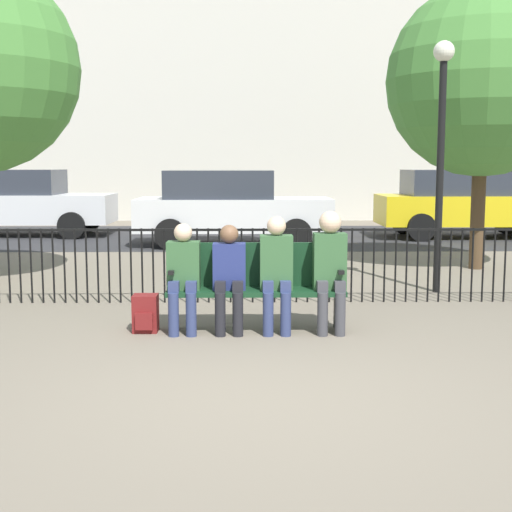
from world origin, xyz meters
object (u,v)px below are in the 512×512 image
Objects in this scene: park_bench at (256,283)px; seated_person_2 at (276,268)px; parked_car_0 at (22,201)px; parked_car_2 at (230,206)px; seated_person_3 at (330,264)px; lamp_post at (442,126)px; tree_0 at (483,81)px; seated_person_0 at (183,272)px; backpack at (145,314)px; parked_car_1 at (463,202)px; seated_person_1 at (229,273)px.

seated_person_2 is (0.21, -0.13, 0.18)m from park_bench.
parked_car_0 and parked_car_2 have the same top height.
seated_person_3 is 3.31m from lamp_post.
park_bench is at bearing -130.63° from tree_0.
tree_0 reaches higher than park_bench.
seated_person_0 is 2.91× the size of backpack.
park_bench is 4.75× the size of backpack.
parked_car_0 is (-9.37, 5.74, -2.27)m from tree_0.
parked_car_1 is (2.58, 7.31, -1.41)m from lamp_post.
backpack is 0.09× the size of parked_car_1.
park_bench is 0.81m from seated_person_3.
park_bench is 1.20m from backpack.
backpack is at bearing 174.26° from seated_person_0.
park_bench is at bearing 25.72° from seated_person_1.
seated_person_0 reaches higher than park_bench.
parked_car_0 is at bearing 135.69° from lamp_post.
parked_car_1 reaches higher than seated_person_1.
seated_person_2 is 0.29× the size of parked_car_2.
seated_person_2 is 10.83m from parked_car_1.
seated_person_1 is 0.93× the size of seated_person_2.
lamp_post is (-1.25, -2.18, -0.85)m from tree_0.
tree_0 reaches higher than seated_person_1.
park_bench is 10.82m from parked_car_1.
backpack is (-1.16, -0.09, -0.30)m from park_bench.
parked_car_1 is (5.39, 9.66, 0.21)m from seated_person_1.
park_bench is 1.63× the size of seated_person_0.
lamp_post is (2.32, 2.35, 1.58)m from seated_person_2.
parked_car_1 is (10.70, -0.62, 0.00)m from parked_car_0.
seated_person_1 is at bearing -179.39° from seated_person_2.
parked_car_0 reaches higher than seated_person_3.
parked_car_0 reaches higher than seated_person_0.
seated_person_1 is 1.05m from seated_person_3.
seated_person_0 is 11.36m from parked_car_0.
backpack is at bearing 179.00° from seated_person_3.
lamp_post is (2.81, 2.36, 1.63)m from seated_person_1.
parked_car_0 is 1.00× the size of parked_car_1.
tree_0 is (4.06, 4.54, 2.48)m from seated_person_1.
seated_person_0 is at bearing -134.98° from tree_0.
seated_person_0 is 4.35m from lamp_post.
lamp_post is 0.80× the size of parked_car_1.
parked_car_1 reaches higher than backpack.
lamp_post reaches higher than parked_car_1.
parked_car_1 reaches higher than park_bench.
tree_0 is 11.22m from parked_car_0.
parked_car_2 is at bearing -165.07° from parked_car_1.
backpack is at bearing 178.48° from seated_person_2.
lamp_post is at bearing 41.31° from park_bench.
seated_person_0 is 0.48m from seated_person_1.
parked_car_1 is (5.11, 9.53, 0.35)m from park_bench.
parked_car_2 is at bearing 91.21° from seated_person_1.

